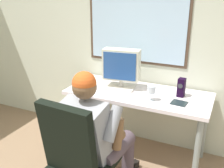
{
  "coord_description": "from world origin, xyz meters",
  "views": [
    {
      "loc": [
        1.02,
        -0.43,
        1.79
      ],
      "look_at": [
        0.07,
        1.58,
        0.97
      ],
      "focal_mm": 42.6,
      "sensor_mm": 36.0,
      "label": 1
    }
  ],
  "objects": [
    {
      "name": "desk_speaker",
      "position": [
        0.59,
        2.09,
        0.85
      ],
      "size": [
        0.07,
        0.09,
        0.19
      ],
      "color": "black",
      "rests_on": "desk"
    },
    {
      "name": "crt_monitor",
      "position": [
        -0.04,
        2.05,
        1.0
      ],
      "size": [
        0.4,
        0.28,
        0.43
      ],
      "color": "beige",
      "rests_on": "desk"
    },
    {
      "name": "wine_glass",
      "position": [
        0.35,
        1.86,
        0.86
      ],
      "size": [
        0.08,
        0.08,
        0.15
      ],
      "color": "silver",
      "rests_on": "desk"
    },
    {
      "name": "coffee_mug",
      "position": [
        -0.32,
        1.87,
        0.8
      ],
      "size": [
        0.08,
        0.08,
        0.08
      ],
      "color": "navy",
      "rests_on": "desk"
    },
    {
      "name": "desk",
      "position": [
        0.17,
        2.01,
        0.66
      ],
      "size": [
        1.48,
        0.64,
        0.76
      ],
      "color": "gray",
      "rests_on": "ground"
    },
    {
      "name": "office_chair",
      "position": [
        0.02,
        1.04,
        0.56
      ],
      "size": [
        0.58,
        0.6,
        1.03
      ],
      "color": "black",
      "rests_on": "ground"
    },
    {
      "name": "wall_rear",
      "position": [
        0.0,
        2.39,
        1.38
      ],
      "size": [
        5.02,
        0.08,
        2.75
      ],
      "color": "beige",
      "rests_on": "ground"
    },
    {
      "name": "cd_case",
      "position": [
        0.62,
        1.9,
        0.76
      ],
      "size": [
        0.15,
        0.14,
        0.01
      ],
      "color": "#1F2B2E",
      "rests_on": "desk"
    },
    {
      "name": "person_seated",
      "position": [
        0.04,
        1.31,
        0.62
      ],
      "size": [
        0.55,
        0.83,
        1.2
      ],
      "color": "#54454E",
      "rests_on": "ground"
    }
  ]
}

